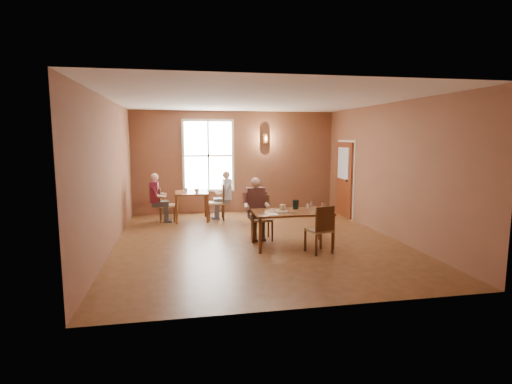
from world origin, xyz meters
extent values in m
cube|color=brown|center=(0.00, 0.00, 0.00)|extent=(6.00, 7.00, 0.01)
cube|color=brown|center=(0.00, 3.50, 1.50)|extent=(6.00, 0.04, 3.00)
cube|color=brown|center=(0.00, -3.50, 1.50)|extent=(6.00, 0.04, 3.00)
cube|color=brown|center=(-3.00, 0.00, 1.50)|extent=(0.04, 7.00, 3.00)
cube|color=brown|center=(3.00, 0.00, 1.50)|extent=(0.04, 7.00, 3.00)
cube|color=white|center=(0.00, 0.00, 3.00)|extent=(6.00, 7.00, 0.04)
cube|color=white|center=(-0.80, 3.45, 1.70)|extent=(1.36, 0.10, 1.96)
cube|color=maroon|center=(2.94, 2.30, 1.05)|extent=(0.12, 1.04, 2.10)
cylinder|color=brown|center=(0.90, 3.40, 2.20)|extent=(0.16, 0.16, 0.28)
cylinder|color=silver|center=(0.38, -0.53, 0.75)|extent=(0.30, 0.30, 0.04)
cube|color=tan|center=(0.43, -0.49, 0.80)|extent=(0.12, 0.12, 0.12)
cube|color=black|center=(0.75, -0.32, 0.84)|extent=(0.12, 0.06, 0.20)
cube|color=silver|center=(0.52, -0.78, 0.74)|extent=(0.22, 0.07, 0.00)
cube|color=white|center=(0.15, -0.78, 0.74)|extent=(0.18, 0.18, 0.01)
cylinder|color=white|center=(1.33, -0.32, 0.74)|extent=(0.19, 0.19, 0.01)
imported|color=white|center=(-1.19, 2.42, 0.82)|extent=(0.15, 0.15, 0.10)
imported|color=white|center=(-1.48, 2.59, 0.82)|extent=(0.12, 0.12, 0.10)
camera|label=1|loc=(-1.62, -8.30, 2.25)|focal=28.00mm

